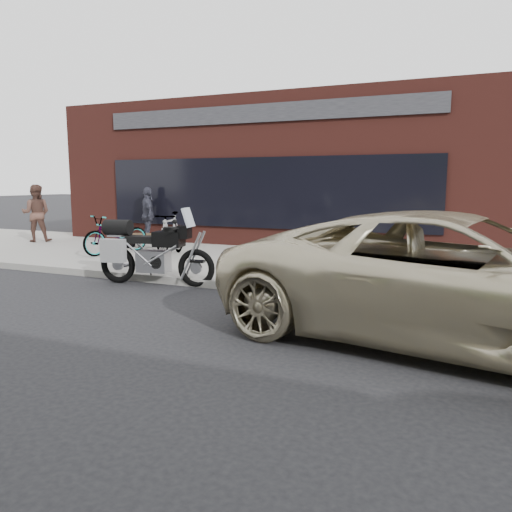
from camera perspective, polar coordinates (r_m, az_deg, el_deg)
The scene contains 11 objects.
ground at distance 5.88m, azimuth -17.02°, elevation -11.88°, with size 120.00×120.00×0.00m, color black.
near_sidewalk at distance 11.89m, azimuth 5.38°, elevation -0.93°, with size 44.00×6.00×0.15m, color gray.
storefront at distance 19.00m, azimuth 6.35°, elevation 9.14°, with size 14.00×10.07×4.50m.
motorcycle at distance 9.98m, azimuth -12.27°, elevation 0.51°, with size 2.41×1.02×1.53m.
minivan at distance 6.62m, azimuth 22.05°, elevation -2.47°, with size 2.73×5.92×1.65m, color #C0B595.
bicycle_front at distance 13.46m, azimuth -15.66°, elevation 2.39°, with size 0.67×1.93×1.01m, color gray.
bicycle_rear at distance 12.78m, azimuth -9.69°, elevation 2.49°, with size 0.52×1.85×1.11m, color gray.
sandwich_sign at distance 9.86m, azimuth 6.00°, elevation -0.05°, with size 0.67×0.66×0.81m.
cafe_table at distance 14.50m, azimuth -13.22°, elevation 2.34°, with size 0.70×0.70×0.40m.
cafe_patron_left at distance 17.04m, azimuth -23.83°, elevation 4.49°, with size 0.86×0.67×1.78m, color brown.
cafe_patron_right at distance 15.68m, azimuth -12.21°, elevation 4.60°, with size 1.00×0.42×1.71m, color #363745.
Camera 1 is at (3.65, -4.15, 2.01)m, focal length 35.00 mm.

